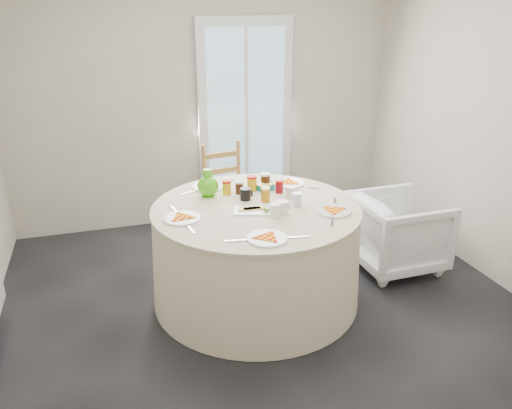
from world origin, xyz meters
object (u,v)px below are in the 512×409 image
object	(u,v)px
table	(256,255)
armchair	(398,226)
wooden_chair	(229,195)
green_pitcher	(208,186)

from	to	relation	value
table	armchair	world-z (taller)	table
table	armchair	size ratio (longest dim) A/B	2.21
table	wooden_chair	world-z (taller)	wooden_chair
table	wooden_chair	xyz separation A→B (m)	(0.08, 1.12, 0.09)
wooden_chair	green_pitcher	xyz separation A→B (m)	(-0.37, -0.80, 0.40)
wooden_chair	green_pitcher	world-z (taller)	green_pitcher
table	green_pitcher	world-z (taller)	green_pitcher
wooden_chair	green_pitcher	distance (m)	0.96
wooden_chair	green_pitcher	size ratio (longest dim) A/B	4.46
table	green_pitcher	xyz separation A→B (m)	(-0.29, 0.32, 0.49)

